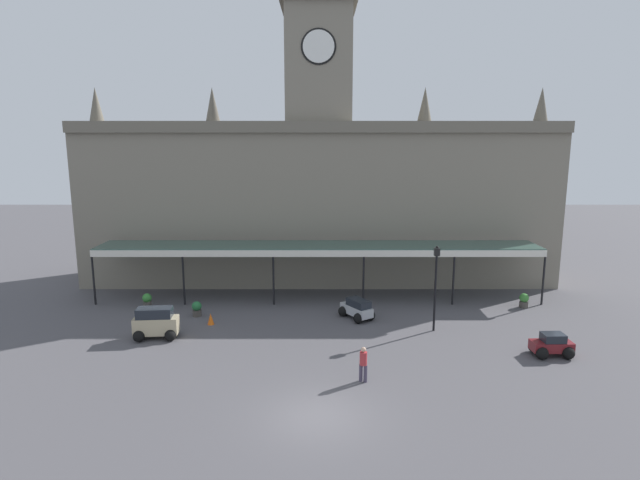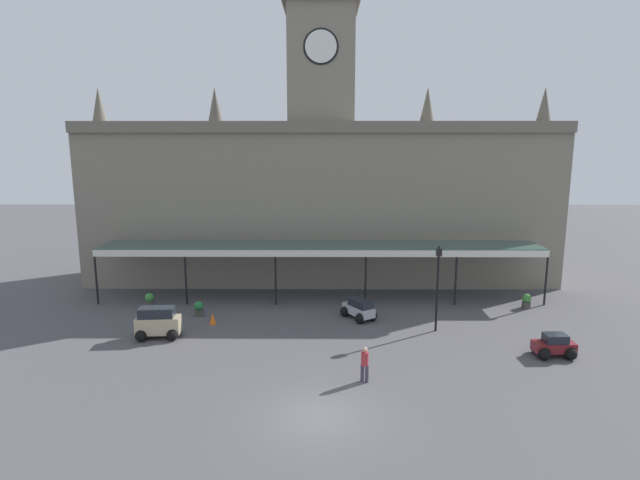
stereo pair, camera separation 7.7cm
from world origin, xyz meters
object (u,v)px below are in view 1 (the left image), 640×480
(car_beige_van, at_px, (158,324))
(victorian_lamppost, at_px, (438,279))
(traffic_cone, at_px, (213,319))
(planter_forecourt_centre, at_px, (526,301))
(planter_by_canopy, at_px, (199,309))
(car_silver_estate, at_px, (359,310))
(car_maroon_sedan, at_px, (554,347))
(pedestrian_beside_cars, at_px, (365,363))
(planter_near_kerb, at_px, (149,300))

(car_beige_van, bearing_deg, victorian_lamppost, 4.25)
(traffic_cone, height_order, planter_forecourt_centre, planter_forecourt_centre)
(planter_by_canopy, bearing_deg, traffic_cone, -51.52)
(car_silver_estate, xyz_separation_m, planter_by_canopy, (-10.02, 0.43, -0.07))
(car_maroon_sedan, height_order, car_silver_estate, car_silver_estate)
(victorian_lamppost, bearing_deg, car_maroon_sedan, -34.09)
(car_maroon_sedan, xyz_separation_m, pedestrian_beside_cars, (-9.89, -2.91, 0.41))
(car_silver_estate, xyz_separation_m, traffic_cone, (-8.85, -1.05, -0.22))
(planter_by_canopy, distance_m, planter_forecourt_centre, 21.29)
(victorian_lamppost, height_order, planter_by_canopy, victorian_lamppost)
(victorian_lamppost, distance_m, traffic_cone, 13.50)
(car_maroon_sedan, bearing_deg, traffic_cone, 166.01)
(planter_near_kerb, height_order, planter_by_canopy, same)
(planter_near_kerb, bearing_deg, planter_by_canopy, -25.04)
(planter_near_kerb, xyz_separation_m, planter_by_canopy, (3.69, -1.72, 0.00))
(pedestrian_beside_cars, xyz_separation_m, victorian_lamppost, (4.63, 6.47, 2.21))
(car_beige_van, relative_size, planter_forecourt_centre, 2.57)
(car_maroon_sedan, xyz_separation_m, victorian_lamppost, (-5.26, 3.56, 2.62))
(car_silver_estate, bearing_deg, planter_near_kerb, 171.06)
(car_maroon_sedan, xyz_separation_m, planter_near_kerb, (-23.29, 7.79, -0.01))
(car_beige_van, distance_m, traffic_cone, 3.42)
(car_beige_van, relative_size, car_maroon_sedan, 1.19)
(planter_by_canopy, xyz_separation_m, planter_forecourt_centre, (21.22, 1.73, 0.00))
(car_silver_estate, relative_size, planter_by_canopy, 2.53)
(traffic_cone, relative_size, planter_near_kerb, 0.72)
(planter_by_canopy, bearing_deg, car_beige_van, -110.78)
(car_maroon_sedan, bearing_deg, pedestrian_beside_cars, -163.60)
(car_beige_van, xyz_separation_m, planter_forecourt_centre, (22.62, 5.41, -0.32))
(car_silver_estate, distance_m, planter_by_canopy, 10.03)
(car_maroon_sedan, relative_size, planter_forecourt_centre, 2.16)
(pedestrian_beside_cars, relative_size, planter_near_kerb, 1.74)
(car_silver_estate, xyz_separation_m, planter_forecourt_centre, (11.20, 2.16, -0.07))
(planter_by_canopy, bearing_deg, victorian_lamppost, -9.94)
(car_maroon_sedan, relative_size, planter_near_kerb, 2.16)
(victorian_lamppost, bearing_deg, planter_by_canopy, 170.06)
(car_maroon_sedan, xyz_separation_m, traffic_cone, (-18.42, 4.59, -0.16))
(planter_forecourt_centre, bearing_deg, planter_near_kerb, -179.99)
(car_maroon_sedan, relative_size, car_silver_estate, 0.86)
(planter_by_canopy, bearing_deg, planter_near_kerb, 154.96)
(traffic_cone, bearing_deg, car_silver_estate, 6.74)
(car_maroon_sedan, relative_size, planter_by_canopy, 2.16)
(planter_near_kerb, bearing_deg, victorian_lamppost, -13.22)
(car_silver_estate, relative_size, planter_near_kerb, 2.53)
(pedestrian_beside_cars, distance_m, planter_forecourt_centre, 15.73)
(pedestrian_beside_cars, bearing_deg, victorian_lamppost, 54.39)
(victorian_lamppost, bearing_deg, car_beige_van, -175.75)
(traffic_cone, bearing_deg, planter_by_canopy, 128.48)
(victorian_lamppost, relative_size, traffic_cone, 7.26)
(pedestrian_beside_cars, height_order, planter_near_kerb, pedestrian_beside_cars)
(car_silver_estate, relative_size, victorian_lamppost, 0.48)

